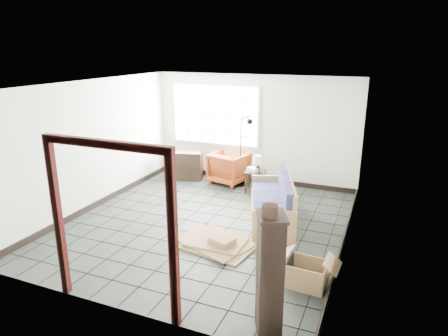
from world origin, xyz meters
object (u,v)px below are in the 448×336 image
at_px(futon_sofa, 275,205).
at_px(armchair, 229,166).
at_px(side_table, 255,174).
at_px(tall_shelf, 270,274).

bearing_deg(futon_sofa, armchair, 114.09).
relative_size(futon_sofa, side_table, 4.37).
distance_m(side_table, tall_shelf, 4.77).
height_order(futon_sofa, tall_shelf, tall_shelf).
bearing_deg(side_table, tall_shelf, -69.87).
xyz_separation_m(side_table, tall_shelf, (1.64, -4.47, 0.35)).
distance_m(futon_sofa, tall_shelf, 3.17).
bearing_deg(tall_shelf, side_table, 85.39).
bearing_deg(side_table, futon_sofa, -58.87).
xyz_separation_m(armchair, tall_shelf, (2.41, -4.79, 0.33)).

